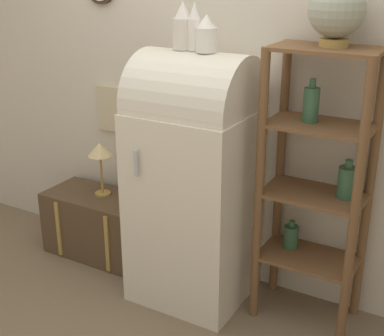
{
  "coord_description": "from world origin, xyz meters",
  "views": [
    {
      "loc": [
        1.44,
        -2.3,
        1.96
      ],
      "look_at": [
        -0.02,
        0.24,
        0.84
      ],
      "focal_mm": 50.0,
      "sensor_mm": 36.0,
      "label": 1
    }
  ],
  "objects_px": {
    "globe": "(337,10)",
    "vase_right": "(206,35)",
    "refrigerator": "(195,175)",
    "vase_left": "(183,27)",
    "suitcase_trunk": "(101,225)",
    "desk_lamp": "(100,153)",
    "vase_center": "(195,28)"
  },
  "relations": [
    {
      "from": "globe",
      "to": "vase_right",
      "type": "xyz_separation_m",
      "value": [
        -0.64,
        -0.14,
        -0.14
      ]
    },
    {
      "from": "refrigerator",
      "to": "vase_left",
      "type": "bearing_deg",
      "value": 170.35
    },
    {
      "from": "suitcase_trunk",
      "to": "vase_right",
      "type": "xyz_separation_m",
      "value": [
        0.89,
        -0.09,
        1.38
      ]
    },
    {
      "from": "vase_right",
      "to": "desk_lamp",
      "type": "distance_m",
      "value": 1.22
    },
    {
      "from": "refrigerator",
      "to": "suitcase_trunk",
      "type": "distance_m",
      "value": 0.99
    },
    {
      "from": "globe",
      "to": "desk_lamp",
      "type": "relative_size",
      "value": 0.84
    },
    {
      "from": "vase_left",
      "to": "desk_lamp",
      "type": "bearing_deg",
      "value": 172.76
    },
    {
      "from": "refrigerator",
      "to": "globe",
      "type": "xyz_separation_m",
      "value": [
        0.71,
        0.13,
        0.96
      ]
    },
    {
      "from": "vase_right",
      "to": "suitcase_trunk",
      "type": "bearing_deg",
      "value": 174.37
    },
    {
      "from": "vase_left",
      "to": "desk_lamp",
      "type": "distance_m",
      "value": 1.13
    },
    {
      "from": "suitcase_trunk",
      "to": "desk_lamp",
      "type": "relative_size",
      "value": 2.05
    },
    {
      "from": "vase_center",
      "to": "vase_right",
      "type": "bearing_deg",
      "value": -11.43
    },
    {
      "from": "vase_left",
      "to": "vase_right",
      "type": "xyz_separation_m",
      "value": [
        0.16,
        -0.03,
        -0.03
      ]
    },
    {
      "from": "suitcase_trunk",
      "to": "desk_lamp",
      "type": "height_order",
      "value": "desk_lamp"
    },
    {
      "from": "vase_center",
      "to": "vase_right",
      "type": "xyz_separation_m",
      "value": [
        0.08,
        -0.02,
        -0.03
      ]
    },
    {
      "from": "vase_left",
      "to": "vase_center",
      "type": "height_order",
      "value": "vase_center"
    },
    {
      "from": "vase_center",
      "to": "desk_lamp",
      "type": "relative_size",
      "value": 0.67
    },
    {
      "from": "refrigerator",
      "to": "vase_center",
      "type": "height_order",
      "value": "vase_center"
    },
    {
      "from": "suitcase_trunk",
      "to": "vase_left",
      "type": "relative_size",
      "value": 3.06
    },
    {
      "from": "suitcase_trunk",
      "to": "vase_center",
      "type": "xyz_separation_m",
      "value": [
        0.81,
        -0.07,
        1.41
      ]
    },
    {
      "from": "globe",
      "to": "vase_left",
      "type": "bearing_deg",
      "value": -171.67
    },
    {
      "from": "vase_right",
      "to": "refrigerator",
      "type": "bearing_deg",
      "value": 171.44
    },
    {
      "from": "vase_left",
      "to": "vase_center",
      "type": "bearing_deg",
      "value": -6.71
    },
    {
      "from": "suitcase_trunk",
      "to": "globe",
      "type": "xyz_separation_m",
      "value": [
        1.53,
        0.06,
        1.52
      ]
    },
    {
      "from": "refrigerator",
      "to": "vase_left",
      "type": "relative_size",
      "value": 5.97
    },
    {
      "from": "suitcase_trunk",
      "to": "globe",
      "type": "bearing_deg",
      "value": 2.07
    },
    {
      "from": "refrigerator",
      "to": "globe",
      "type": "distance_m",
      "value": 1.2
    },
    {
      "from": "refrigerator",
      "to": "vase_right",
      "type": "relative_size",
      "value": 7.73
    },
    {
      "from": "vase_left",
      "to": "vase_right",
      "type": "bearing_deg",
      "value": -9.13
    },
    {
      "from": "globe",
      "to": "suitcase_trunk",
      "type": "bearing_deg",
      "value": -177.93
    },
    {
      "from": "globe",
      "to": "vase_center",
      "type": "distance_m",
      "value": 0.74
    },
    {
      "from": "suitcase_trunk",
      "to": "refrigerator",
      "type": "bearing_deg",
      "value": -5.35
    }
  ]
}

